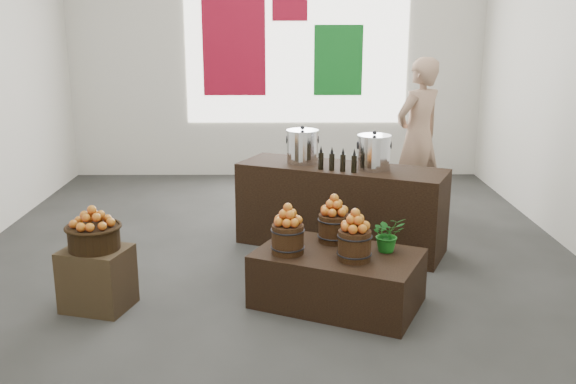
{
  "coord_description": "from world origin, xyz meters",
  "views": [
    {
      "loc": [
        0.11,
        -5.95,
        2.24
      ],
      "look_at": [
        0.15,
        -0.4,
        0.76
      ],
      "focal_mm": 40.0,
      "sensor_mm": 36.0,
      "label": 1
    }
  ],
  "objects_px": {
    "crate": "(97,278)",
    "wicker_basket": "(94,238)",
    "display_table": "(338,278)",
    "stock_pot_center": "(374,153)",
    "shopper": "(418,136)",
    "counter": "(341,207)",
    "stock_pot_left": "(302,147)"
  },
  "relations": [
    {
      "from": "display_table",
      "to": "counter",
      "type": "relative_size",
      "value": 0.62
    },
    {
      "from": "crate",
      "to": "wicker_basket",
      "type": "distance_m",
      "value": 0.34
    },
    {
      "from": "wicker_basket",
      "to": "stock_pot_center",
      "type": "bearing_deg",
      "value": 28.84
    },
    {
      "from": "display_table",
      "to": "shopper",
      "type": "xyz_separation_m",
      "value": [
        1.16,
        2.64,
        0.7
      ]
    },
    {
      "from": "crate",
      "to": "shopper",
      "type": "relative_size",
      "value": 0.27
    },
    {
      "from": "crate",
      "to": "shopper",
      "type": "xyz_separation_m",
      "value": [
        3.09,
        2.71,
        0.67
      ]
    },
    {
      "from": "stock_pot_left",
      "to": "wicker_basket",
      "type": "bearing_deg",
      "value": -136.25
    },
    {
      "from": "stock_pot_left",
      "to": "shopper",
      "type": "distance_m",
      "value": 1.78
    },
    {
      "from": "wicker_basket",
      "to": "display_table",
      "type": "bearing_deg",
      "value": 1.8
    },
    {
      "from": "display_table",
      "to": "wicker_basket",
      "type": "bearing_deg",
      "value": -153.48
    },
    {
      "from": "crate",
      "to": "wicker_basket",
      "type": "bearing_deg",
      "value": 0.0
    },
    {
      "from": "crate",
      "to": "counter",
      "type": "relative_size",
      "value": 0.24
    },
    {
      "from": "crate",
      "to": "stock_pot_center",
      "type": "height_order",
      "value": "stock_pot_center"
    },
    {
      "from": "counter",
      "to": "stock_pot_left",
      "type": "xyz_separation_m",
      "value": [
        -0.39,
        0.17,
        0.58
      ]
    },
    {
      "from": "crate",
      "to": "wicker_basket",
      "type": "height_order",
      "value": "wicker_basket"
    },
    {
      "from": "crate",
      "to": "counter",
      "type": "xyz_separation_m",
      "value": [
        2.07,
        1.44,
        0.17
      ]
    },
    {
      "from": "display_table",
      "to": "stock_pot_center",
      "type": "bearing_deg",
      "value": 95.31
    },
    {
      "from": "crate",
      "to": "stock_pot_center",
      "type": "relative_size",
      "value": 1.57
    },
    {
      "from": "counter",
      "to": "stock_pot_center",
      "type": "xyz_separation_m",
      "value": [
        0.3,
        -0.14,
        0.58
      ]
    },
    {
      "from": "crate",
      "to": "stock_pot_center",
      "type": "distance_m",
      "value": 2.81
    },
    {
      "from": "wicker_basket",
      "to": "stock_pot_left",
      "type": "relative_size",
      "value": 1.26
    },
    {
      "from": "stock_pot_left",
      "to": "shopper",
      "type": "bearing_deg",
      "value": 37.86
    },
    {
      "from": "shopper",
      "to": "wicker_basket",
      "type": "bearing_deg",
      "value": 4.82
    },
    {
      "from": "crate",
      "to": "stock_pot_center",
      "type": "xyz_separation_m",
      "value": [
        2.37,
        1.31,
        0.75
      ]
    },
    {
      "from": "display_table",
      "to": "stock_pot_left",
      "type": "xyz_separation_m",
      "value": [
        -0.25,
        1.55,
        0.78
      ]
    },
    {
      "from": "counter",
      "to": "shopper",
      "type": "relative_size",
      "value": 1.12
    },
    {
      "from": "stock_pot_left",
      "to": "shopper",
      "type": "xyz_separation_m",
      "value": [
        1.4,
        1.09,
        -0.08
      ]
    },
    {
      "from": "wicker_basket",
      "to": "crate",
      "type": "bearing_deg",
      "value": 0.0
    },
    {
      "from": "display_table",
      "to": "counter",
      "type": "xyz_separation_m",
      "value": [
        0.14,
        1.38,
        0.2
      ]
    },
    {
      "from": "wicker_basket",
      "to": "stock_pot_center",
      "type": "distance_m",
      "value": 2.74
    },
    {
      "from": "stock_pot_left",
      "to": "shopper",
      "type": "height_order",
      "value": "shopper"
    },
    {
      "from": "display_table",
      "to": "stock_pot_center",
      "type": "xyz_separation_m",
      "value": [
        0.44,
        1.24,
        0.78
      ]
    }
  ]
}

